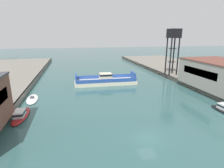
% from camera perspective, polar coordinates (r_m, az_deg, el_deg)
% --- Properties ---
extents(ground_plane, '(400.00, 400.00, 0.00)m').
position_cam_1_polar(ground_plane, '(27.68, 11.34, -16.75)').
color(ground_plane, '#335B5B').
extents(chain_ferry, '(18.92, 6.56, 3.30)m').
position_cam_1_polar(chain_ferry, '(55.13, -2.06, 1.11)').
color(chain_ferry, beige).
rests_on(chain_ferry, ground).
extents(moored_boat_near_left, '(3.17, 7.55, 0.85)m').
position_cam_1_polar(moored_boat_near_left, '(45.69, -24.12, -4.41)').
color(moored_boat_near_left, white).
rests_on(moored_boat_near_left, ground).
extents(moored_boat_near_right, '(2.63, 8.24, 1.47)m').
position_cam_1_polar(moored_boat_near_right, '(37.08, -27.21, -8.68)').
color(moored_boat_near_right, red).
rests_on(moored_boat_near_right, ground).
extents(warehouse_shed, '(13.11, 17.74, 6.92)m').
position_cam_1_polar(warehouse_shed, '(54.46, 31.19, 2.83)').
color(warehouse_shed, gray).
rests_on(warehouse_shed, quay_right).
extents(crane_tower, '(3.62, 3.62, 15.26)m').
position_cam_1_polar(crane_tower, '(64.57, 19.10, 13.67)').
color(crane_tower, black).
rests_on(crane_tower, quay_right).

